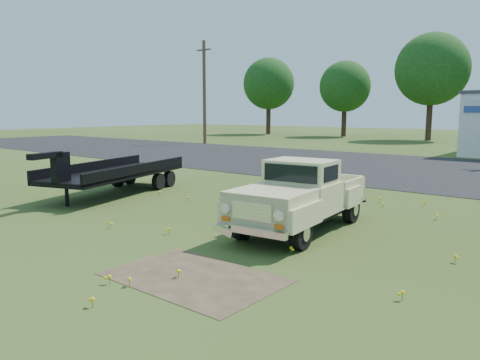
% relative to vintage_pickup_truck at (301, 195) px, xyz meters
% --- Properties ---
extents(ground, '(140.00, 140.00, 0.00)m').
position_rel_vintage_pickup_truck_xyz_m(ground, '(-1.18, -0.97, -0.87)').
color(ground, '#304315').
rests_on(ground, ground).
extents(asphalt_lot, '(90.00, 14.00, 0.02)m').
position_rel_vintage_pickup_truck_xyz_m(asphalt_lot, '(-1.18, 14.03, -0.87)').
color(asphalt_lot, black).
rests_on(asphalt_lot, ground).
extents(dirt_patch_a, '(3.00, 2.00, 0.01)m').
position_rel_vintage_pickup_truck_xyz_m(dirt_patch_a, '(0.32, -3.97, -0.87)').
color(dirt_patch_a, '#433624').
rests_on(dirt_patch_a, ground).
extents(dirt_patch_b, '(2.20, 1.60, 0.01)m').
position_rel_vintage_pickup_truck_xyz_m(dirt_patch_b, '(-3.18, 2.53, -0.87)').
color(dirt_patch_b, '#433624').
rests_on(dirt_patch_b, ground).
extents(utility_pole_west, '(1.60, 0.30, 9.00)m').
position_rel_vintage_pickup_truck_xyz_m(utility_pole_west, '(-23.18, 21.03, 3.74)').
color(utility_pole_west, '#4F3725').
rests_on(utility_pole_west, ground).
extents(treeline_a, '(6.40, 6.40, 9.52)m').
position_rel_vintage_pickup_truck_xyz_m(treeline_a, '(-29.18, 39.03, 5.44)').
color(treeline_a, '#382419').
rests_on(treeline_a, ground).
extents(treeline_b, '(5.76, 5.76, 8.57)m').
position_rel_vintage_pickup_truck_xyz_m(treeline_b, '(-19.18, 40.03, 4.80)').
color(treeline_b, '#382419').
rests_on(treeline_b, ground).
extents(treeline_c, '(7.04, 7.04, 10.47)m').
position_rel_vintage_pickup_truck_xyz_m(treeline_c, '(-9.18, 38.53, 6.07)').
color(treeline_c, '#382419').
rests_on(treeline_c, ground).
extents(vintage_pickup_truck, '(2.32, 4.93, 1.73)m').
position_rel_vintage_pickup_truck_xyz_m(vintage_pickup_truck, '(0.00, 0.00, 0.00)').
color(vintage_pickup_truck, '#CAC487').
rests_on(vintage_pickup_truck, ground).
extents(flatbed_trailer, '(3.84, 6.62, 1.71)m').
position_rel_vintage_pickup_truck_xyz_m(flatbed_trailer, '(-7.71, 0.24, -0.01)').
color(flatbed_trailer, black).
rests_on(flatbed_trailer, ground).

